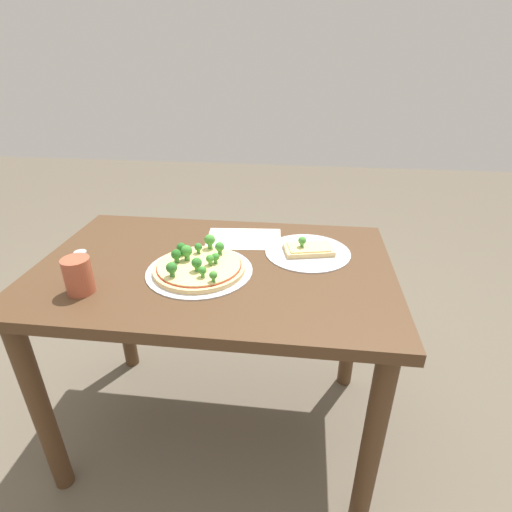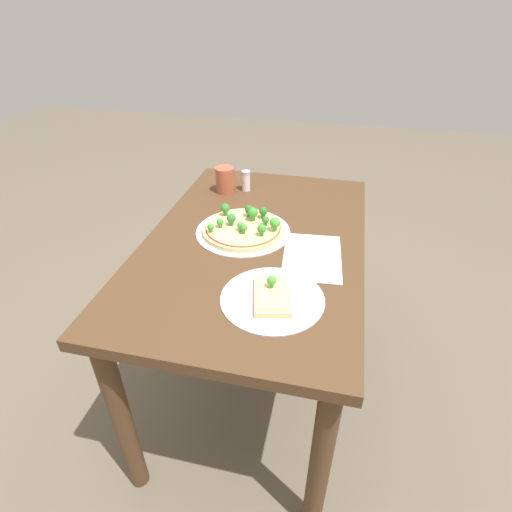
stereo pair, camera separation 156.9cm
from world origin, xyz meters
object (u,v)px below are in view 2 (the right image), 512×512
Objects in this scene: dining_table at (255,266)px; drinking_cup at (225,180)px; pizza_tray_whole at (244,227)px; pizza_tray_slice at (272,297)px; condiment_shaker at (246,181)px.

drinking_cup is (0.33, 0.20, 0.16)m from dining_table.
pizza_tray_whole is 0.36m from pizza_tray_slice.
condiment_shaker is (0.33, 0.07, 0.03)m from pizza_tray_whole.
pizza_tray_slice is at bearing -158.49° from dining_table.
pizza_tray_whole is at bearing -167.26° from condiment_shaker.
condiment_shaker reaches higher than pizza_tray_whole.
drinking_cup is (0.29, 0.15, 0.03)m from pizza_tray_whole.
pizza_tray_whole reaches higher than pizza_tray_slice.
pizza_tray_slice is at bearing -153.25° from drinking_cup.
drinking_cup reaches higher than pizza_tray_slice.
drinking_cup is (0.62, 0.31, 0.04)m from pizza_tray_slice.
pizza_tray_whole is at bearing 26.27° from pizza_tray_slice.
pizza_tray_slice is (-0.33, -0.16, -0.01)m from pizza_tray_whole.
drinking_cup reaches higher than pizza_tray_whole.
pizza_tray_whole is 1.15× the size of pizza_tray_slice.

